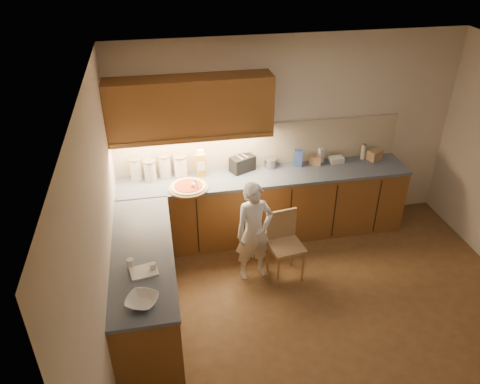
{
  "coord_description": "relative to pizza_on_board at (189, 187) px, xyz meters",
  "views": [
    {
      "loc": [
        -1.69,
        -3.4,
        3.79
      ],
      "look_at": [
        -0.8,
        1.2,
        1.0
      ],
      "focal_mm": 35.0,
      "sensor_mm": 36.0,
      "label": 1
    }
  ],
  "objects": [
    {
      "name": "child",
      "position": [
        0.68,
        -0.63,
        -0.31
      ],
      "size": [
        0.5,
        0.38,
        1.26
      ],
      "primitive_type": "imported",
      "rotation": [
        0.0,
        0.0,
        0.18
      ],
      "color": "white",
      "rests_on": "ground"
    },
    {
      "name": "blue_box",
      "position": [
        1.48,
        0.33,
        0.09
      ],
      "size": [
        0.13,
        0.12,
        0.22
      ],
      "primitive_type": "cube",
      "rotation": [
        0.0,
        0.0,
        -0.42
      ],
      "color": "#35509F",
      "rests_on": "l_counter"
    },
    {
      "name": "backsplash",
      "position": [
        1.0,
        0.45,
        0.27
      ],
      "size": [
        3.75,
        0.02,
        0.58
      ],
      "primitive_type": "cube",
      "color": "beige",
      "rests_on": "l_counter"
    },
    {
      "name": "wooden_chair",
      "position": [
        1.04,
        -0.67,
        -0.46
      ],
      "size": [
        0.43,
        0.43,
        0.84
      ],
      "rotation": [
        0.0,
        0.0,
        0.15
      ],
      "color": "tan",
      "rests_on": "ground"
    },
    {
      "name": "steel_pot",
      "position": [
        1.11,
        0.35,
        0.04
      ],
      "size": [
        0.16,
        0.16,
        0.12
      ],
      "color": "#A5A5AA",
      "rests_on": "l_counter"
    },
    {
      "name": "l_counter",
      "position": [
        0.45,
        -0.28,
        -0.48
      ],
      "size": [
        3.77,
        2.62,
        0.92
      ],
      "color": "brown",
      "rests_on": "ground"
    },
    {
      "name": "toaster",
      "position": [
        0.73,
        0.33,
        0.08
      ],
      "size": [
        0.36,
        0.29,
        0.2
      ],
      "rotation": [
        0.0,
        0.0,
        0.44
      ],
      "color": "black",
      "rests_on": "l_counter"
    },
    {
      "name": "card_box_a",
      "position": [
        1.72,
        0.33,
        0.03
      ],
      "size": [
        0.18,
        0.15,
        0.11
      ],
      "primitive_type": "cube",
      "rotation": [
        0.0,
        0.0,
        -0.34
      ],
      "color": "tan",
      "rests_on": "l_counter"
    },
    {
      "name": "upper_cabinets",
      "position": [
        0.1,
        0.29,
        0.91
      ],
      "size": [
        1.95,
        0.36,
        0.73
      ],
      "color": "brown",
      "rests_on": "ground"
    },
    {
      "name": "canister_a",
      "position": [
        -0.61,
        0.34,
        0.13
      ],
      "size": [
        0.15,
        0.15,
        0.3
      ],
      "rotation": [
        0.0,
        0.0,
        0.0
      ],
      "color": "beige",
      "rests_on": "l_counter"
    },
    {
      "name": "spice_jar_b",
      "position": [
        -0.47,
        -1.45,
        0.02
      ],
      "size": [
        0.06,
        0.06,
        0.08
      ],
      "primitive_type": "cylinder",
      "rotation": [
        0.0,
        0.0,
        -0.05
      ],
      "color": "silver",
      "rests_on": "l_counter"
    },
    {
      "name": "card_box_b",
      "position": [
        2.55,
        0.3,
        0.05
      ],
      "size": [
        0.22,
        0.2,
        0.14
      ],
      "primitive_type": "cube",
      "rotation": [
        0.0,
        0.0,
        0.42
      ],
      "color": "#A17E57",
      "rests_on": "l_counter"
    },
    {
      "name": "oil_jug",
      "position": [
        0.19,
        0.3,
        0.14
      ],
      "size": [
        0.12,
        0.09,
        0.36
      ],
      "rotation": [
        0.0,
        0.0,
        0.04
      ],
      "color": "gold",
      "rests_on": "l_counter"
    },
    {
      "name": "flat_pack",
      "position": [
        2.01,
        0.33,
        0.02
      ],
      "size": [
        0.19,
        0.14,
        0.07
      ],
      "primitive_type": "cube",
      "rotation": [
        0.0,
        0.0,
        0.03
      ],
      "color": "silver",
      "rests_on": "l_counter"
    },
    {
      "name": "pizza_on_board",
      "position": [
        0.0,
        0.0,
        0.0
      ],
      "size": [
        0.49,
        0.49,
        0.2
      ],
      "rotation": [
        0.0,
        0.0,
        -0.16
      ],
      "color": "tan",
      "rests_on": "l_counter"
    },
    {
      "name": "canister_b",
      "position": [
        -0.44,
        0.3,
        0.12
      ],
      "size": [
        0.16,
        0.16,
        0.28
      ],
      "rotation": [
        0.0,
        0.0,
        0.28
      ],
      "color": "beige",
      "rests_on": "l_counter"
    },
    {
      "name": "dough_cloth",
      "position": [
        -0.56,
        -1.46,
        -0.01
      ],
      "size": [
        0.28,
        0.24,
        0.02
      ],
      "primitive_type": "cube",
      "rotation": [
        0.0,
        0.0,
        0.19
      ],
      "color": "white",
      "rests_on": "l_counter"
    },
    {
      "name": "tall_jar",
      "position": [
        2.41,
        0.36,
        0.09
      ],
      "size": [
        0.07,
        0.07,
        0.22
      ],
      "rotation": [
        0.0,
        0.0,
        0.32
      ],
      "color": "beige",
      "rests_on": "l_counter"
    },
    {
      "name": "white_bottle",
      "position": [
        1.81,
        0.38,
        0.07
      ],
      "size": [
        0.07,
        0.07,
        0.19
      ],
      "primitive_type": "cube",
      "rotation": [
        0.0,
        0.0,
        0.17
      ],
      "color": "silver",
      "rests_on": "l_counter"
    },
    {
      "name": "canister_d",
      "position": [
        -0.06,
        0.34,
        0.12
      ],
      "size": [
        0.18,
        0.18,
        0.29
      ],
      "rotation": [
        0.0,
        0.0,
        0.43
      ],
      "color": "white",
      "rests_on": "l_counter"
    },
    {
      "name": "canister_c",
      "position": [
        -0.26,
        0.36,
        0.13
      ],
      "size": [
        0.16,
        0.16,
        0.3
      ],
      "rotation": [
        0.0,
        0.0,
        0.16
      ],
      "color": "silver",
      "rests_on": "l_counter"
    },
    {
      "name": "spice_jar_a",
      "position": [
        -0.68,
        -1.36,
        0.02
      ],
      "size": [
        0.08,
        0.08,
        0.09
      ],
      "primitive_type": "cylinder",
      "rotation": [
        0.0,
        0.0,
        -0.23
      ],
      "color": "silver",
      "rests_on": "l_counter"
    },
    {
      "name": "room",
      "position": [
        1.37,
        -1.53,
        0.73
      ],
      "size": [
        4.54,
        4.5,
        2.62
      ],
      "color": "brown",
      "rests_on": "ground"
    },
    {
      "name": "mixing_bowl",
      "position": [
        -0.58,
        -1.88,
        0.01
      ],
      "size": [
        0.35,
        0.35,
        0.07
      ],
      "primitive_type": "imported",
      "rotation": [
        0.0,
        0.0,
        -0.41
      ],
      "color": "white",
      "rests_on": "l_counter"
    }
  ]
}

